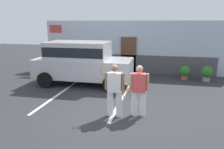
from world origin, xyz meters
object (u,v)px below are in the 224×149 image
at_px(tennis_player_man, 114,90).
at_px(tennis_player_woman, 139,90).
at_px(potted_plant_secondary, 207,73).
at_px(parked_suv, 82,61).
at_px(flag_pole, 53,39).
at_px(potted_plant_by_porch, 185,72).

xyz_separation_m(tennis_player_man, tennis_player_woman, (0.75, 0.21, -0.03)).
bearing_deg(potted_plant_secondary, parked_suv, -162.95).
relative_size(potted_plant_secondary, flag_pole, 0.28).
bearing_deg(potted_plant_secondary, potted_plant_by_porch, 173.98).
bearing_deg(potted_plant_secondary, tennis_player_woman, -120.45).
relative_size(tennis_player_man, potted_plant_secondary, 2.14).
distance_m(parked_suv, potted_plant_secondary, 6.34).
xyz_separation_m(parked_suv, potted_plant_secondary, (6.02, 1.85, -0.71)).
height_order(parked_suv, tennis_player_man, parked_suv).
height_order(tennis_player_man, tennis_player_woman, tennis_player_man).
xyz_separation_m(potted_plant_by_porch, flag_pole, (-7.58, 0.33, 1.57)).
relative_size(tennis_player_man, flag_pole, 0.60).
relative_size(tennis_player_man, potted_plant_by_porch, 2.32).
xyz_separation_m(potted_plant_by_porch, potted_plant_secondary, (1.06, -0.11, 0.03)).
height_order(tennis_player_woman, flag_pole, flag_pole).
distance_m(tennis_player_man, tennis_player_woman, 0.77).
bearing_deg(tennis_player_man, parked_suv, -57.54).
xyz_separation_m(tennis_player_man, potted_plant_by_porch, (2.63, 5.32, -0.48)).
relative_size(parked_suv, potted_plant_by_porch, 6.35).
bearing_deg(parked_suv, tennis_player_woman, -46.44).
distance_m(parked_suv, tennis_player_woman, 4.42).
xyz_separation_m(tennis_player_woman, potted_plant_by_porch, (1.88, 5.12, -0.45)).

